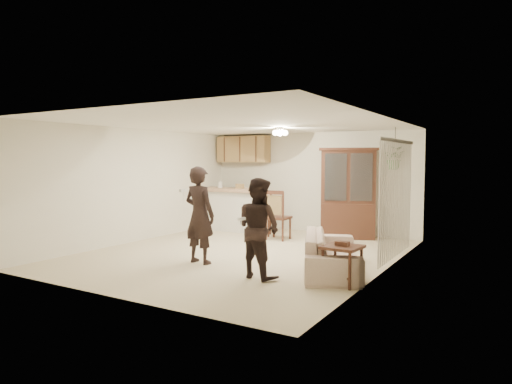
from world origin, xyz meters
The scene contains 23 objects.
floor centered at (0.00, 0.00, 0.00)m, with size 6.50×6.50×0.00m, color beige.
ceiling centered at (0.00, 0.00, 2.50)m, with size 5.50×6.50×0.02m, color white.
wall_back centered at (0.00, 3.25, 1.25)m, with size 5.50×0.02×2.50m, color silver.
wall_front centered at (0.00, -3.25, 1.25)m, with size 5.50×0.02×2.50m, color silver.
wall_left centered at (-2.75, 0.00, 1.25)m, with size 0.02×6.50×2.50m, color silver.
wall_right centered at (2.75, 0.00, 1.25)m, with size 0.02×6.50×2.50m, color silver.
breakfast_bar centered at (-1.85, 2.35, 0.50)m, with size 1.60×0.55×1.00m, color silver.
bar_top centered at (-1.85, 2.35, 1.05)m, with size 1.75×0.70×0.08m, color tan.
upper_cabinets centered at (-1.90, 3.07, 2.10)m, with size 1.50×0.34×0.70m, color olive.
vertical_blinds centered at (2.71, 0.90, 1.10)m, with size 0.06×2.30×2.10m, color beige, non-canonical shape.
ceiling_fixture centered at (0.20, 1.20, 2.40)m, with size 0.36×0.36×0.20m, color beige, non-canonical shape.
hanging_plant centered at (2.30, 2.40, 1.85)m, with size 0.43×0.37×0.48m, color #2A5522.
plant_cord centered at (2.30, 2.40, 2.17)m, with size 0.01×0.01×0.65m, color black.
sofa centered at (2.01, -0.43, 0.37)m, with size 1.87×0.73×0.73m, color beige.
adult centered at (-0.20, -1.06, 0.90)m, with size 0.66×0.43×1.80m, color black.
child centered at (1.19, -1.39, 0.68)m, with size 0.66×0.51×1.35m, color black.
china_hutch centered at (1.16, 2.73, 1.03)m, with size 1.42×0.98×2.09m.
side_table centered at (2.44, -1.11, 0.30)m, with size 0.56×0.56×0.64m.
chair_bar centered at (-0.74, 2.04, 0.30)m, with size 0.61×0.61×1.06m.
chair_hutch_left centered at (-1.37, 2.85, 0.32)m, with size 0.70×0.70×1.13m.
chair_hutch_right centered at (-0.14, 1.76, 0.32)m, with size 0.53×0.53×1.13m.
controller_adult centered at (-0.23, -1.46, 1.31)m, with size 0.05×0.15×0.05m, color white.
controller_child centered at (1.11, -1.74, 0.94)m, with size 0.04×0.13×0.04m, color white.
Camera 1 is at (4.70, -7.36, 1.81)m, focal length 32.00 mm.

